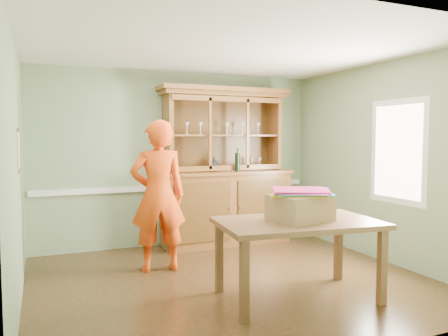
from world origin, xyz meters
name	(u,v)px	position (x,y,z in m)	size (l,w,h in m)	color
floor	(230,280)	(0.00, 0.00, 0.00)	(4.50, 4.50, 0.00)	#4D3018
ceiling	(231,48)	(0.00, 0.00, 2.70)	(4.50, 4.50, 0.00)	white
wall_back	(179,159)	(0.00, 2.00, 1.35)	(4.50, 4.50, 0.00)	gray
wall_left	(16,172)	(-2.25, 0.00, 1.35)	(4.00, 4.00, 0.00)	gray
wall_right	(381,162)	(2.25, 0.00, 1.35)	(4.00, 4.00, 0.00)	gray
wall_front	(340,183)	(0.00, -2.00, 1.35)	(4.50, 4.50, 0.00)	gray
chair_rail	(180,187)	(0.00, 1.98, 0.90)	(4.41, 0.05, 0.08)	white
framed_map	(19,151)	(-2.23, 0.30, 1.55)	(0.03, 0.60, 0.46)	#2F2113
window_panel	(397,152)	(2.23, -0.30, 1.50)	(0.03, 0.96, 1.36)	white
china_hutch	(225,189)	(0.67, 1.72, 0.86)	(2.09, 0.69, 2.46)	brown
dining_table	(298,230)	(0.41, -0.80, 0.73)	(1.74, 1.16, 0.82)	brown
cardboard_box	(300,208)	(0.43, -0.81, 0.96)	(0.58, 0.46, 0.27)	#94764C
kite_stack	(301,192)	(0.47, -0.76, 1.12)	(0.75, 0.75, 0.05)	gold
person	(158,196)	(-0.68, 0.73, 0.95)	(0.69, 0.46, 1.90)	#F6490F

